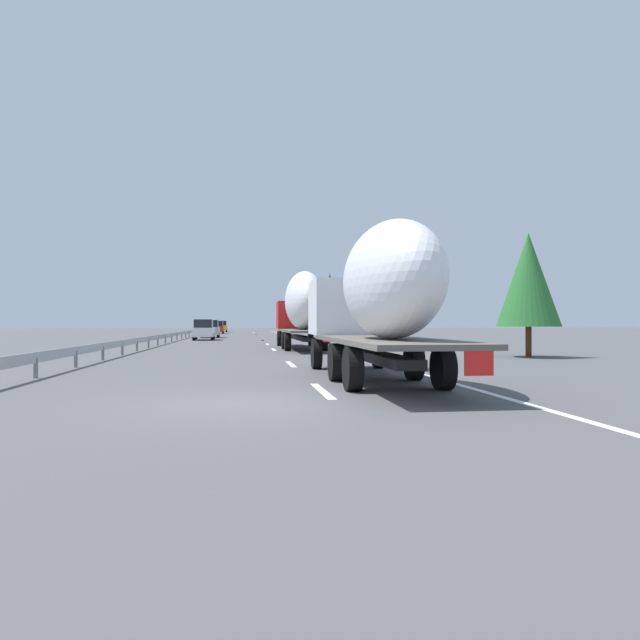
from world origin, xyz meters
The scene contains 23 objects.
ground_plane centered at (40.00, 0.00, 0.00)m, with size 260.00×260.00×0.00m, color #4C4C4F.
lane_stripe_0 centered at (2.00, -1.80, 0.00)m, with size 3.20×0.20×0.01m, color white.
lane_stripe_1 centered at (10.91, -1.80, 0.00)m, with size 3.20×0.20×0.01m, color white.
lane_stripe_2 centered at (23.39, -1.80, 0.00)m, with size 3.20×0.20×0.01m, color white.
lane_stripe_3 centered at (32.04, -1.80, 0.00)m, with size 3.20×0.20×0.01m, color white.
lane_stripe_4 centered at (42.18, -1.80, 0.00)m, with size 3.20×0.20×0.01m, color white.
lane_stripe_5 centered at (42.39, -1.80, 0.00)m, with size 3.20×0.20×0.01m, color white.
lane_stripe_6 centered at (67.65, -1.80, 0.00)m, with size 3.20×0.20×0.01m, color white.
lane_stripe_7 centered at (68.13, -1.80, 0.00)m, with size 3.20×0.20×0.01m, color white.
lane_stripe_8 centered at (85.23, -1.80, 0.00)m, with size 3.20×0.20×0.01m, color white.
lane_stripe_9 centered at (92.97, -1.80, 0.00)m, with size 3.20×0.20×0.01m, color white.
edge_line_right centered at (45.00, -5.50, 0.00)m, with size 110.00×0.20×0.01m, color white.
truck_lead centered at (24.18, -3.60, 2.63)m, with size 13.81×2.55×4.69m.
truck_trailing centered at (4.01, -3.60, 2.33)m, with size 12.17×2.55×4.12m.
car_yellow_coupe centered at (93.12, 3.68, 0.98)m, with size 4.08×1.87×1.98m.
car_white_van centered at (43.75, 3.64, 0.96)m, with size 4.59×1.86×1.93m.
car_silver_hatch centered at (52.53, 3.51, 0.96)m, with size 4.08×1.91×1.91m.
car_red_compact centered at (76.48, 3.75, 0.94)m, with size 4.12×1.87×1.88m.
road_sign centered at (48.30, -6.70, 2.29)m, with size 0.10×0.90×3.32m.
tree_0 centered at (14.14, -13.24, 3.63)m, with size 2.94×2.94×5.84m.
tree_1 centered at (57.62, -10.38, 4.69)m, with size 2.89×2.89×7.63m.
tree_2 centered at (31.21, -10.62, 4.18)m, with size 3.19×3.19×7.14m.
guardrail_median centered at (43.00, 6.00, 0.58)m, with size 94.00×0.10×0.76m.
Camera 1 is at (-11.57, 0.07, 1.60)m, focal length 32.68 mm.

